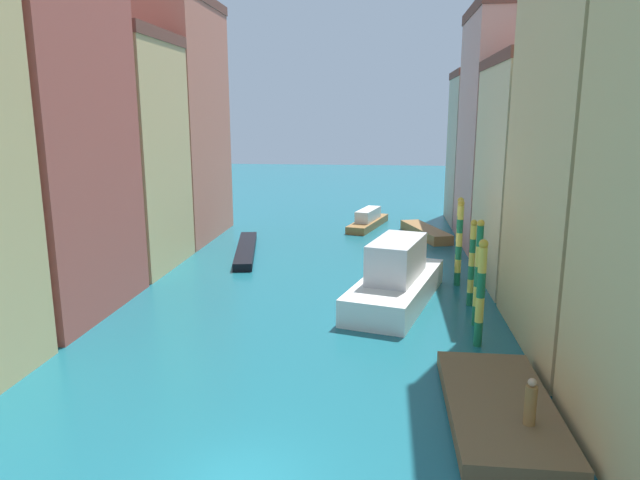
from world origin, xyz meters
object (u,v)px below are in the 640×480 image
object	(u,v)px
mooring_pole_0	(481,292)
gondola_black	(246,250)
mooring_pole_1	(478,272)
mooring_pole_3	(459,242)
waterfront_dock	(499,407)
motorboat_1	(368,220)
motorboat_0	(425,232)
vaporetto_white	(396,279)
mooring_pole_2	(472,262)
mooring_pole_4	(459,238)
person_on_dock	(531,403)

from	to	relation	value
mooring_pole_0	gondola_black	size ratio (longest dim) A/B	0.46
mooring_pole_1	mooring_pole_3	distance (m)	6.54
waterfront_dock	motorboat_1	xyz separation A→B (m)	(-5.30, 32.18, 0.37)
motorboat_0	mooring_pole_3	bearing A→B (deg)	-86.22
mooring_pole_3	vaporetto_white	bearing A→B (deg)	-136.12
mooring_pole_1	vaporetto_white	world-z (taller)	mooring_pole_1
mooring_pole_0	mooring_pole_2	world-z (taller)	mooring_pole_0
mooring_pole_0	mooring_pole_4	distance (m)	10.39
waterfront_dock	mooring_pole_0	size ratio (longest dim) A/B	1.62
mooring_pole_4	mooring_pole_3	bearing A→B (deg)	-96.22
mooring_pole_1	motorboat_1	distance (m)	24.58
mooring_pole_0	motorboat_1	xyz separation A→B (m)	(-5.48, 26.36, -1.80)
mooring_pole_1	motorboat_1	size ratio (longest dim) A/B	0.66
person_on_dock	mooring_pole_4	distance (m)	17.74
mooring_pole_0	gondola_black	bearing A→B (deg)	132.06
waterfront_dock	mooring_pole_1	world-z (taller)	mooring_pole_1
mooring_pole_0	mooring_pole_4	world-z (taller)	mooring_pole_4
person_on_dock	waterfront_dock	bearing A→B (deg)	111.45
mooring_pole_1	gondola_black	distance (m)	19.35
gondola_black	motorboat_1	xyz separation A→B (m)	(8.47, 10.90, 0.36)
mooring_pole_4	motorboat_1	bearing A→B (deg)	110.11
mooring_pole_3	gondola_black	distance (m)	15.71
mooring_pole_2	motorboat_0	distance (m)	17.46
mooring_pole_0	mooring_pole_3	world-z (taller)	mooring_pole_3
person_on_dock	motorboat_1	bearing A→B (deg)	99.90
person_on_dock	mooring_pole_0	xyz separation A→B (m)	(-0.39, 7.30, 1.20)
waterfront_dock	mooring_pole_3	xyz separation A→B (m)	(0.41, 14.91, 2.32)
mooring_pole_4	mooring_pole_1	bearing A→B (deg)	-90.71
mooring_pole_4	gondola_black	world-z (taller)	mooring_pole_4
motorboat_1	mooring_pole_1	bearing A→B (deg)	-76.43
vaporetto_white	gondola_black	size ratio (longest dim) A/B	0.98
mooring_pole_3	motorboat_0	size ratio (longest dim) A/B	0.69
mooring_pole_0	motorboat_0	size ratio (longest dim) A/B	0.64
mooring_pole_0	mooring_pole_4	xyz separation A→B (m)	(0.36, 10.39, 0.15)
waterfront_dock	mooring_pole_4	size ratio (longest dim) A/B	1.52
person_on_dock	mooring_pole_3	bearing A→B (deg)	90.60
person_on_dock	mooring_pole_2	xyz separation A→B (m)	(0.03, 12.77, 1.12)
gondola_black	vaporetto_white	bearing A→B (deg)	-43.15
mooring_pole_2	motorboat_0	world-z (taller)	mooring_pole_2
waterfront_dock	mooring_pole_2	bearing A→B (deg)	86.92
mooring_pole_0	mooring_pole_4	size ratio (longest dim) A/B	0.94
person_on_dock	vaporetto_white	world-z (taller)	vaporetto_white
waterfront_dock	person_on_dock	bearing A→B (deg)	-68.55
person_on_dock	vaporetto_white	distance (m)	13.44
mooring_pole_0	gondola_black	distance (m)	20.94
mooring_pole_3	mooring_pole_1	bearing A→B (deg)	-89.61
mooring_pole_1	motorboat_1	world-z (taller)	mooring_pole_1
mooring_pole_0	motorboat_1	world-z (taller)	mooring_pole_0
mooring_pole_3	gondola_black	size ratio (longest dim) A/B	0.49
vaporetto_white	motorboat_0	size ratio (longest dim) A/B	1.37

